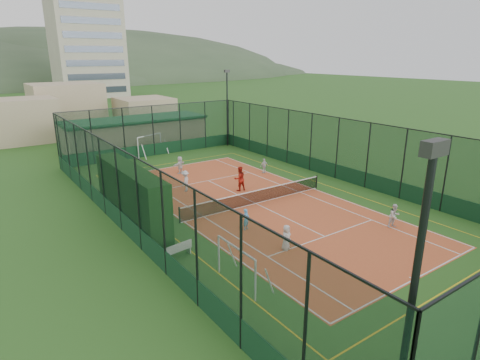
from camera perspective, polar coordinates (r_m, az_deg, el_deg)
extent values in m
plane|color=#306121|center=(27.52, 2.27, -3.38)|extent=(300.00, 300.00, 0.00)
cube|color=#BC4B29|center=(27.52, 2.27, -3.37)|extent=(11.17, 23.97, 0.01)
cube|color=beige|center=(106.23, -21.12, 19.10)|extent=(15.00, 12.00, 30.00)
cube|color=black|center=(23.97, -15.17, -2.52)|extent=(1.26, 8.39, 3.67)
imported|color=silver|center=(21.11, 6.59, -8.12)|extent=(0.77, 0.63, 1.37)
imported|color=#50A7E4|center=(23.32, 0.89, -5.59)|extent=(0.55, 0.47, 1.27)
imported|color=silver|center=(25.25, 21.11, -4.77)|extent=(0.79, 0.67, 1.44)
imported|color=silver|center=(30.01, -7.79, -0.14)|extent=(1.14, 1.13, 1.57)
imported|color=silver|center=(34.44, 3.46, 2.02)|extent=(0.77, 0.37, 1.28)
imported|color=white|center=(34.70, -8.53, 2.16)|extent=(1.44, 0.97, 1.49)
imported|color=#AA1D12|center=(29.82, -0.05, 0.20)|extent=(0.97, 0.80, 1.85)
sphere|color=#CCE033|center=(30.45, 3.63, -1.24)|extent=(0.07, 0.07, 0.07)
sphere|color=#CCE033|center=(29.77, 2.63, -1.67)|extent=(0.07, 0.07, 0.07)
sphere|color=#CCE033|center=(27.02, -2.14, -3.68)|extent=(0.07, 0.07, 0.07)
sphere|color=#CCE033|center=(26.69, -3.20, -3.96)|extent=(0.07, 0.07, 0.07)
sphere|color=#CCE033|center=(30.67, 4.98, -1.13)|extent=(0.07, 0.07, 0.07)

